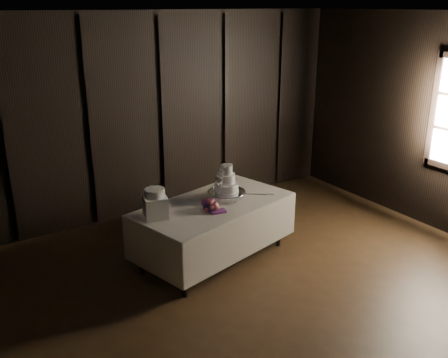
% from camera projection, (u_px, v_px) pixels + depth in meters
% --- Properties ---
extents(room, '(6.08, 7.08, 3.08)m').
position_uv_depth(room, '(324.00, 183.00, 4.63)').
color(room, black).
rests_on(room, ground).
extents(display_table, '(2.19, 1.52, 0.76)m').
position_uv_depth(display_table, '(214.00, 229.00, 6.24)').
color(display_table, beige).
rests_on(display_table, ground).
extents(cake_stand, '(0.53, 0.53, 0.09)m').
position_uv_depth(cake_stand, '(227.00, 195.00, 6.27)').
color(cake_stand, silver).
rests_on(cake_stand, display_table).
extents(wedding_cake, '(0.33, 0.29, 0.35)m').
position_uv_depth(wedding_cake, '(225.00, 182.00, 6.19)').
color(wedding_cake, white).
rests_on(wedding_cake, cake_stand).
extents(bouquet, '(0.36, 0.44, 0.19)m').
position_uv_depth(bouquet, '(209.00, 205.00, 5.90)').
color(bouquet, '#B44A55').
rests_on(bouquet, display_table).
extents(box_pedestal, '(0.31, 0.31, 0.25)m').
position_uv_depth(box_pedestal, '(155.00, 207.00, 5.70)').
color(box_pedestal, white).
rests_on(box_pedestal, display_table).
extents(small_cake, '(0.28, 0.28, 0.09)m').
position_uv_depth(small_cake, '(155.00, 193.00, 5.64)').
color(small_cake, white).
rests_on(small_cake, box_pedestal).
extents(cake_knife, '(0.31, 0.24, 0.01)m').
position_uv_depth(cake_knife, '(256.00, 194.00, 6.40)').
color(cake_knife, silver).
rests_on(cake_knife, display_table).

